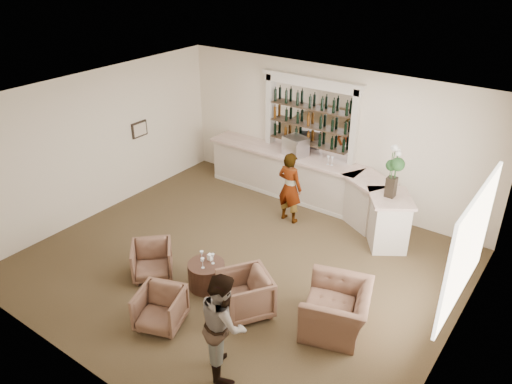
# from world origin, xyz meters

# --- Properties ---
(ground) EXTENTS (8.00, 8.00, 0.00)m
(ground) POSITION_xyz_m (0.00, 0.00, 0.00)
(ground) COLOR brown
(ground) RESTS_ON ground
(room_shell) EXTENTS (8.04, 7.02, 3.32)m
(room_shell) POSITION_xyz_m (0.16, 0.71, 2.34)
(room_shell) COLOR #F2E2C9
(room_shell) RESTS_ON ground
(bar_counter) EXTENTS (5.72, 1.80, 1.14)m
(bar_counter) POSITION_xyz_m (-0.16, 3.00, 0.57)
(bar_counter) COLOR beige
(bar_counter) RESTS_ON ground
(back_bar_alcove) EXTENTS (2.64, 0.25, 3.00)m
(back_bar_alcove) POSITION_xyz_m (-0.50, 3.41, 2.03)
(back_bar_alcove) COLOR white
(back_bar_alcove) RESTS_ON ground
(cocktail_table) EXTENTS (0.69, 0.69, 0.50)m
(cocktail_table) POSITION_xyz_m (-0.08, -0.90, 0.25)
(cocktail_table) COLOR #43271D
(cocktail_table) RESTS_ON ground
(sommelier) EXTENTS (0.62, 0.43, 1.66)m
(sommelier) POSITION_xyz_m (-0.16, 2.06, 0.83)
(sommelier) COLOR gray
(sommelier) RESTS_ON ground
(guest) EXTENTS (1.04, 1.03, 1.70)m
(guest) POSITION_xyz_m (1.43, -2.24, 0.85)
(guest) COLOR gray
(guest) RESTS_ON ground
(armchair_left) EXTENTS (1.05, 1.05, 0.69)m
(armchair_left) POSITION_xyz_m (-1.14, -1.26, 0.34)
(armchair_left) COLOR brown
(armchair_left) RESTS_ON ground
(armchair_center) EXTENTS (0.94, 0.95, 0.68)m
(armchair_center) POSITION_xyz_m (-0.01, -2.14, 0.34)
(armchair_center) COLOR brown
(armchair_center) RESTS_ON ground
(armchair_right) EXTENTS (1.16, 1.16, 0.77)m
(armchair_right) POSITION_xyz_m (0.94, -1.07, 0.39)
(armchair_right) COLOR brown
(armchair_right) RESTS_ON ground
(armchair_far) EXTENTS (1.37, 1.46, 0.78)m
(armchair_far) POSITION_xyz_m (2.38, -0.49, 0.39)
(armchair_far) COLOR brown
(armchair_far) RESTS_ON ground
(espresso_machine) EXTENTS (0.62, 0.57, 0.46)m
(espresso_machine) POSITION_xyz_m (-0.67, 3.10, 1.37)
(espresso_machine) COLOR #BCBBC0
(espresso_machine) RESTS_ON bar_counter
(flower_vase) EXTENTS (0.30, 0.30, 1.12)m
(flower_vase) POSITION_xyz_m (2.02, 2.38, 1.77)
(flower_vase) COLOR black
(flower_vase) RESTS_ON bar_counter
(wine_glass_bar_left) EXTENTS (0.07, 0.07, 0.21)m
(wine_glass_bar_left) POSITION_xyz_m (0.24, 3.06, 1.25)
(wine_glass_bar_left) COLOR white
(wine_glass_bar_left) RESTS_ON bar_counter
(wine_glass_bar_right) EXTENTS (0.07, 0.07, 0.21)m
(wine_glass_bar_right) POSITION_xyz_m (0.33, 3.07, 1.25)
(wine_glass_bar_right) COLOR white
(wine_glass_bar_right) RESTS_ON bar_counter
(wine_glass_tbl_a) EXTENTS (0.07, 0.07, 0.21)m
(wine_glass_tbl_a) POSITION_xyz_m (-0.20, -0.87, 0.60)
(wine_glass_tbl_a) COLOR white
(wine_glass_tbl_a) RESTS_ON cocktail_table
(wine_glass_tbl_b) EXTENTS (0.07, 0.07, 0.21)m
(wine_glass_tbl_b) POSITION_xyz_m (0.02, -0.82, 0.60)
(wine_glass_tbl_b) COLOR white
(wine_glass_tbl_b) RESTS_ON cocktail_table
(wine_glass_tbl_c) EXTENTS (0.07, 0.07, 0.21)m
(wine_glass_tbl_c) POSITION_xyz_m (-0.04, -1.03, 0.60)
(wine_glass_tbl_c) COLOR white
(wine_glass_tbl_c) RESTS_ON cocktail_table
(napkin_holder) EXTENTS (0.08, 0.08, 0.12)m
(napkin_holder) POSITION_xyz_m (-0.10, -0.76, 0.56)
(napkin_holder) COLOR white
(napkin_holder) RESTS_ON cocktail_table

